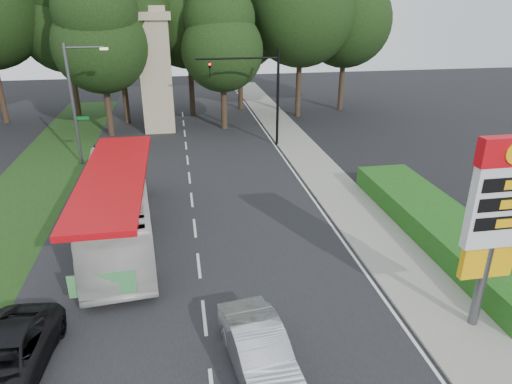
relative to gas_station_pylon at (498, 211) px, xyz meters
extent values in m
cube|color=black|center=(-9.20, 10.01, -4.44)|extent=(14.00, 80.00, 0.02)
cube|color=gray|center=(-0.70, 10.01, -4.39)|extent=(3.00, 80.00, 0.12)
cube|color=#193814|center=(-18.70, 16.01, -4.44)|extent=(5.00, 50.00, 0.02)
cube|color=#185115|center=(2.30, 6.01, -3.85)|extent=(3.00, 14.00, 1.20)
cylinder|color=#59595E|center=(0.00, 0.01, -2.85)|extent=(0.32, 0.32, 3.20)
cube|color=#F6AF0C|center=(0.00, 0.01, -1.85)|extent=(1.80, 0.25, 1.10)
cube|color=silver|center=(0.00, 0.01, 0.15)|extent=(2.00, 0.35, 2.80)
cube|color=red|center=(0.00, 0.01, 1.95)|extent=(2.10, 0.40, 0.90)
cube|color=black|center=(0.00, -0.18, 0.95)|extent=(1.70, 0.04, 0.45)
cube|color=black|center=(0.00, -0.18, 0.30)|extent=(1.70, 0.04, 0.45)
cube|color=black|center=(0.00, -0.18, -0.35)|extent=(1.70, 0.04, 0.45)
cylinder|color=black|center=(-2.20, 22.01, -0.85)|extent=(0.20, 0.20, 7.20)
cylinder|color=black|center=(-5.20, 22.01, 2.15)|extent=(6.00, 0.14, 0.14)
imported|color=black|center=(-7.20, 22.01, 1.90)|extent=(0.18, 0.22, 1.10)
sphere|color=#FF0C05|center=(-7.20, 21.86, 1.80)|extent=(0.18, 0.18, 0.18)
cylinder|color=#59595E|center=(-16.40, 20.01, -0.45)|extent=(0.20, 0.20, 8.00)
cylinder|color=#59595E|center=(-15.20, 20.01, 3.25)|extent=(2.40, 0.12, 0.12)
cube|color=#FFE599|center=(-14.00, 20.01, 3.15)|extent=(0.50, 0.22, 0.14)
cube|color=#0C591E|center=(-15.95, 20.01, -1.25)|extent=(0.85, 0.04, 0.22)
cube|color=#0C591E|center=(-16.40, 20.46, -1.55)|extent=(0.04, 0.85, 0.22)
cube|color=tan|center=(-11.20, 28.01, 0.05)|extent=(2.50, 2.50, 9.00)
cube|color=tan|center=(-11.20, 28.01, 4.85)|extent=(3.00, 3.00, 0.60)
cube|color=tan|center=(-11.20, 28.01, 5.35)|extent=(2.20, 2.20, 0.50)
cylinder|color=#2D2116|center=(-25.20, 33.01, -1.30)|extent=(0.50, 0.50, 6.30)
cylinder|color=#2D2116|center=(-19.20, 35.01, -1.75)|extent=(0.50, 0.50, 5.40)
sphere|color=black|center=(-19.20, 35.01, 3.80)|extent=(8.40, 8.40, 8.40)
cylinder|color=#2D2116|center=(-14.20, 31.01, -1.21)|extent=(0.50, 0.50, 6.48)
sphere|color=black|center=(-14.20, 31.01, 5.45)|extent=(10.08, 10.08, 10.08)
cylinder|color=#2D2116|center=(-8.20, 33.01, -1.48)|extent=(0.50, 0.50, 5.94)
sphere|color=black|center=(-8.20, 33.01, 4.63)|extent=(9.24, 9.24, 9.24)
cylinder|color=#2D2116|center=(-3.20, 35.01, -1.84)|extent=(0.50, 0.50, 5.22)
sphere|color=black|center=(-3.20, 35.01, 3.53)|extent=(8.12, 8.12, 8.12)
cylinder|color=#2D2116|center=(1.80, 31.01, -1.39)|extent=(0.50, 0.50, 6.12)
sphere|color=black|center=(1.80, 31.01, 4.90)|extent=(9.52, 9.52, 9.52)
cylinder|color=#2D2116|center=(6.80, 33.01, -1.66)|extent=(0.50, 0.50, 5.58)
sphere|color=black|center=(6.80, 33.01, 4.08)|extent=(8.68, 8.68, 8.68)
cylinder|color=#2D2116|center=(-15.20, 27.01, -2.11)|extent=(0.50, 0.50, 4.68)
sphere|color=black|center=(-15.20, 27.01, 2.70)|extent=(7.28, 7.28, 7.28)
sphere|color=black|center=(-15.20, 27.01, 5.30)|extent=(6.24, 6.24, 6.24)
cylinder|color=#2D2116|center=(-5.70, 27.51, -2.29)|extent=(0.50, 0.50, 4.32)
sphere|color=black|center=(-5.70, 27.51, 2.15)|extent=(6.72, 6.72, 6.72)
sphere|color=black|center=(-5.70, 27.51, 4.55)|extent=(5.76, 5.76, 5.76)
imported|color=silver|center=(-12.70, 8.76, -2.81)|extent=(3.81, 11.96, 3.28)
imported|color=#ABADB3|center=(-7.70, -0.78, -3.70)|extent=(2.18, 4.72, 1.50)
imported|color=black|center=(-15.19, 0.21, -3.76)|extent=(2.70, 5.13, 1.38)
camera|label=1|loc=(-9.64, -11.36, 6.10)|focal=32.00mm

